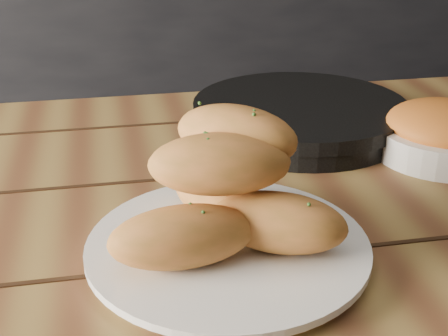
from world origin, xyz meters
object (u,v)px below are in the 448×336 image
(plate, at_px, (228,249))
(bowl, at_px, (445,133))
(bread_rolls, at_px, (226,191))
(table, at_px, (184,286))
(skillet, at_px, (301,116))

(plate, relative_size, bowl, 1.50)
(plate, bearing_deg, bread_rolls, 117.07)
(table, distance_m, plate, 0.14)
(skillet, distance_m, bowl, 0.21)
(bowl, bearing_deg, skillet, 142.41)
(plate, xyz_separation_m, bread_rolls, (-0.00, 0.00, 0.06))
(skillet, relative_size, bowl, 2.35)
(bread_rolls, bearing_deg, table, 110.80)
(bread_rolls, xyz_separation_m, bowl, (0.34, 0.20, -0.04))
(bread_rolls, bearing_deg, skillet, 60.85)
(skillet, bearing_deg, plate, -118.76)
(table, distance_m, skillet, 0.34)
(bread_rolls, xyz_separation_m, skillet, (0.18, 0.32, -0.05))
(table, height_order, plate, plate)
(bread_rolls, height_order, bowl, bread_rolls)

